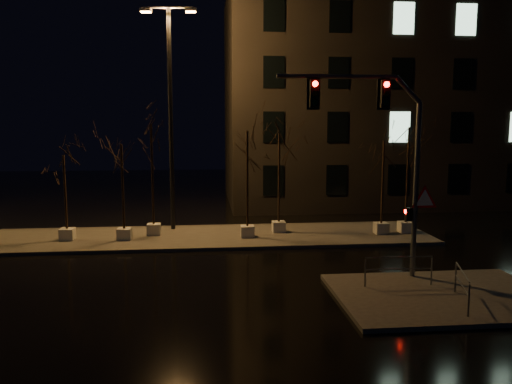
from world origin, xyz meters
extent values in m
plane|color=black|center=(0.00, 0.00, 0.00)|extent=(90.00, 90.00, 0.00)
cube|color=#403E39|center=(0.00, 6.00, 0.07)|extent=(22.00, 5.00, 0.15)
cube|color=#403E39|center=(7.50, -3.50, 0.07)|extent=(7.00, 5.00, 0.15)
cube|color=black|center=(14.00, 18.00, 7.50)|extent=(25.00, 12.00, 15.00)
cube|color=beige|center=(-6.85, 5.76, 0.43)|extent=(0.65, 0.65, 0.55)
cylinder|color=black|center=(-6.85, 5.76, 2.46)|extent=(0.11, 0.11, 3.52)
cube|color=beige|center=(-4.13, 5.54, 0.43)|extent=(0.65, 0.65, 0.55)
cylinder|color=black|center=(-4.13, 5.54, 2.72)|extent=(0.11, 0.11, 4.04)
cube|color=beige|center=(-2.82, 6.48, 0.43)|extent=(0.65, 0.65, 0.55)
cylinder|color=black|center=(-2.82, 6.48, 3.19)|extent=(0.11, 0.11, 4.97)
cube|color=beige|center=(1.83, 5.52, 0.43)|extent=(0.65, 0.65, 0.55)
cylinder|color=black|center=(1.83, 5.52, 3.03)|extent=(0.11, 0.11, 4.66)
cube|color=beige|center=(3.53, 6.49, 0.43)|extent=(0.65, 0.65, 0.55)
cylinder|color=black|center=(3.53, 6.49, 2.95)|extent=(0.11, 0.11, 4.51)
cube|color=beige|center=(8.66, 5.59, 0.43)|extent=(0.65, 0.65, 0.55)
cylinder|color=black|center=(8.66, 5.59, 2.78)|extent=(0.11, 0.11, 4.16)
cube|color=beige|center=(10.00, 5.73, 0.43)|extent=(0.65, 0.65, 0.55)
cylinder|color=black|center=(10.00, 5.73, 3.11)|extent=(0.11, 0.11, 4.82)
cylinder|color=#585C60|center=(7.30, -1.50, 3.28)|extent=(0.19, 0.19, 6.25)
cylinder|color=#585C60|center=(4.34, -1.48, 7.28)|extent=(4.17, 0.17, 0.15)
cube|color=black|center=(6.05, -1.49, 6.70)|extent=(0.31, 0.23, 0.94)
cube|color=black|center=(3.55, -1.48, 6.70)|extent=(0.31, 0.23, 0.94)
cube|color=black|center=(7.07, -1.50, 2.44)|extent=(0.23, 0.19, 0.47)
cone|color=red|center=(7.61, -1.55, 2.96)|extent=(1.08, 0.04, 1.08)
sphere|color=#FF0C07|center=(7.30, -1.50, 7.02)|extent=(0.19, 0.19, 0.19)
cylinder|color=black|center=(-1.95, 7.81, 5.82)|extent=(0.23, 0.23, 11.33)
cylinder|color=black|center=(-1.95, 7.81, 11.48)|extent=(2.49, 0.40, 0.11)
cube|color=orange|center=(-3.07, 7.94, 11.31)|extent=(0.60, 0.38, 0.23)
cube|color=orange|center=(-0.82, 7.68, 11.31)|extent=(0.60, 0.38, 0.23)
cylinder|color=#585C60|center=(5.19, -2.50, 0.63)|extent=(0.05, 0.05, 0.96)
cylinder|color=#585C60|center=(7.52, -2.56, 0.63)|extent=(0.05, 0.05, 0.96)
cylinder|color=#585C60|center=(6.36, -2.53, 1.16)|extent=(2.34, 0.10, 0.04)
cylinder|color=#585C60|center=(6.36, -2.53, 0.73)|extent=(2.34, 0.10, 0.04)
cylinder|color=#585C60|center=(7.30, -5.43, 0.63)|extent=(0.05, 0.05, 0.96)
cylinder|color=#585C60|center=(7.96, -3.40, 0.63)|extent=(0.05, 0.05, 0.96)
cylinder|color=#585C60|center=(7.63, -4.41, 1.17)|extent=(0.70, 2.05, 0.04)
cylinder|color=#585C60|center=(7.63, -4.41, 0.74)|extent=(0.70, 2.05, 0.04)
camera|label=1|loc=(-0.18, -18.52, 5.64)|focal=35.00mm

